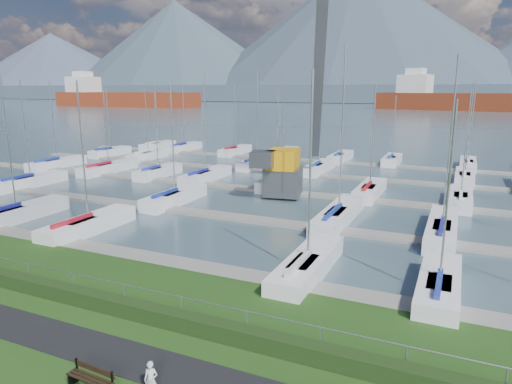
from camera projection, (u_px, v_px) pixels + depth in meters
The scene contains 13 objects.
path at pixel (94, 348), 17.35m from camera, with size 160.00×2.00×0.04m, color black.
water at pixel (441, 107), 251.15m from camera, with size 800.00×540.00×0.20m, color #445963.
hedge at pixel (137, 310), 19.59m from camera, with size 80.00×0.70×0.70m, color #1D3313.
fence at pixel (142, 288), 19.75m from camera, with size 0.04×0.04×80.00m, color #96989E.
foothill at pixel (447, 94), 311.93m from camera, with size 900.00×80.00×12.00m, color #455565.
mountains at pixel (465, 41), 366.24m from camera, with size 1190.00×360.00×115.00m.
docks at pixel (317, 195), 43.17m from camera, with size 90.00×41.60×0.25m.
bench_right at pixel (91, 379), 14.88m from camera, with size 1.82×0.52×0.85m.
person at pixel (151, 376), 14.70m from camera, with size 0.46×0.30×1.26m, color silver.
crane at pixel (293, 136), 42.49m from camera, with size 6.52×13.20×22.35m.
cargo_ship_west at pixel (120, 99), 252.23m from camera, with size 84.92×18.58×21.50m.
cargo_ship_mid at pixel (492, 103), 202.59m from camera, with size 112.46×36.48×21.50m.
sailboat_fleet at pixel (315, 133), 44.71m from camera, with size 74.71×49.95×13.61m.
Camera 1 is at (12.04, -14.67, 9.68)m, focal length 32.00 mm.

